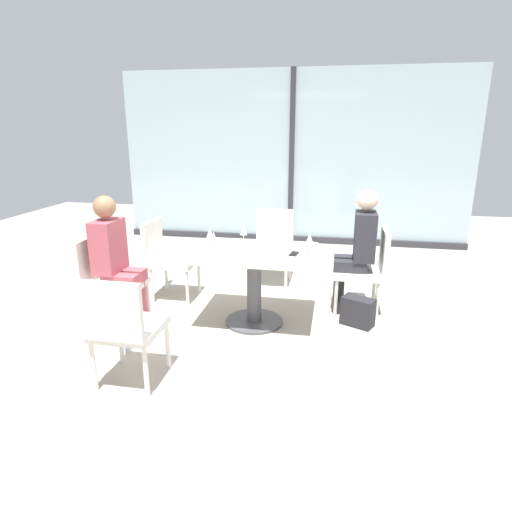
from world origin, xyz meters
TOP-DOWN VIEW (x-y plane):
  - ground_plane at (0.00, 0.00)m, footprint 12.00×12.00m
  - window_wall_backdrop at (0.00, 3.20)m, footprint 5.54×0.10m
  - dining_table_main at (0.00, 0.00)m, footprint 1.14×0.85m
  - chair_far_right at (1.08, 0.48)m, footprint 0.50×0.46m
  - chair_side_end at (-1.34, -0.32)m, footprint 0.50×0.46m
  - chair_far_left at (-1.08, 0.48)m, footprint 0.50×0.46m
  - chair_near_window at (0.00, 1.23)m, footprint 0.46×0.51m
  - chair_front_left at (-0.72, -1.23)m, footprint 0.46×0.50m
  - person_far_right at (0.97, 0.48)m, footprint 0.39×0.34m
  - person_side_end at (-1.23, -0.32)m, footprint 0.39×0.34m
  - wine_glass_0 at (0.13, -0.28)m, footprint 0.07×0.07m
  - wine_glass_1 at (0.51, 0.03)m, footprint 0.07×0.07m
  - wine_glass_2 at (-0.36, -0.08)m, footprint 0.07×0.07m
  - wine_glass_3 at (-0.44, 0.07)m, footprint 0.07×0.07m
  - wine_glass_4 at (-0.15, 0.25)m, footprint 0.07×0.07m
  - coffee_cup at (0.23, -0.25)m, footprint 0.08×0.08m
  - cell_phone_on_table at (0.38, -0.04)m, footprint 0.09×0.15m
  - handbag_0 at (0.99, 0.12)m, footprint 0.34×0.28m
  - handbag_1 at (-1.07, -0.69)m, footprint 0.33×0.23m

SIDE VIEW (x-z plane):
  - ground_plane at x=0.00m, z-range 0.00..0.00m
  - handbag_0 at x=0.99m, z-range 0.00..0.28m
  - handbag_1 at x=-1.07m, z-range 0.00..0.28m
  - chair_far_right at x=1.08m, z-range 0.06..0.93m
  - chair_side_end at x=-1.34m, z-range 0.06..0.93m
  - chair_far_left at x=-1.08m, z-range 0.06..0.93m
  - chair_near_window at x=0.00m, z-range 0.06..0.93m
  - chair_front_left at x=-0.72m, z-range 0.06..0.93m
  - dining_table_main at x=0.00m, z-range 0.16..0.89m
  - person_far_right at x=0.97m, z-range 0.07..1.33m
  - person_side_end at x=-1.23m, z-range 0.07..1.33m
  - cell_phone_on_table at x=0.38m, z-range 0.73..0.74m
  - coffee_cup at x=0.23m, z-range 0.73..0.82m
  - wine_glass_0 at x=0.13m, z-range 0.77..0.95m
  - wine_glass_1 at x=0.51m, z-range 0.77..0.95m
  - wine_glass_2 at x=-0.36m, z-range 0.77..0.95m
  - wine_glass_3 at x=-0.44m, z-range 0.77..0.95m
  - wine_glass_4 at x=-0.15m, z-range 0.77..0.95m
  - window_wall_backdrop at x=0.00m, z-range -0.14..2.56m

